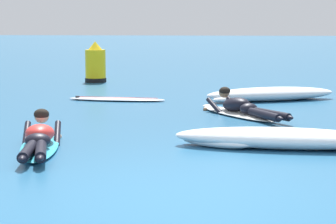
# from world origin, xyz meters

# --- Properties ---
(ground_plane) EXTENTS (120.00, 120.00, 0.00)m
(ground_plane) POSITION_xyz_m (0.00, 10.00, 0.00)
(ground_plane) COLOR #235B84
(surfer_near) EXTENTS (0.98, 2.56, 0.54)m
(surfer_near) POSITION_xyz_m (-2.03, 2.02, 0.14)
(surfer_near) COLOR #2DB2D1
(surfer_near) RESTS_ON ground
(surfer_far) EXTENTS (1.79, 2.46, 0.53)m
(surfer_far) POSITION_xyz_m (0.75, 5.42, 0.14)
(surfer_far) COLOR white
(surfer_far) RESTS_ON ground
(drifting_surfboard) EXTENTS (2.19, 0.63, 0.16)m
(drifting_surfboard) POSITION_xyz_m (-1.95, 7.47, 0.03)
(drifting_surfboard) COLOR silver
(drifting_surfboard) RESTS_ON ground
(whitewater_front) EXTENTS (2.98, 0.87, 0.29)m
(whitewater_front) POSITION_xyz_m (1.27, 2.43, 0.13)
(whitewater_front) COLOR white
(whitewater_front) RESTS_ON ground
(whitewater_far_band) EXTENTS (3.05, 1.76, 0.30)m
(whitewater_far_band) POSITION_xyz_m (1.45, 7.81, 0.14)
(whitewater_far_band) COLOR white
(whitewater_far_band) RESTS_ON ground
(channel_marker_buoy) EXTENTS (0.61, 0.61, 1.16)m
(channel_marker_buoy) POSITION_xyz_m (-3.30, 11.66, 0.48)
(channel_marker_buoy) COLOR yellow
(channel_marker_buoy) RESTS_ON ground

